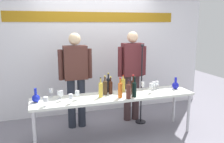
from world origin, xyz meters
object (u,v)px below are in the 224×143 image
(decanter_blue_left, at_px, (36,98))
(wine_glass_left_5, at_px, (59,93))
(wine_bottle_1, at_px, (134,89))
(wine_bottle_2, at_px, (111,87))
(wine_bottle_3, at_px, (123,84))
(wine_bottle_4, at_px, (129,90))
(wine_bottle_6, at_px, (105,87))
(wine_glass_right_2, at_px, (157,83))
(wine_glass_right_3, at_px, (151,86))
(wine_glass_right_1, at_px, (154,84))
(display_table, at_px, (115,99))
(wine_bottle_0, at_px, (133,86))
(wine_glass_left_1, at_px, (51,91))
(wine_glass_left_3, at_px, (77,93))
(presenter_left, at_px, (76,74))
(decanter_blue_right, at_px, (175,85))
(wine_bottle_8, at_px, (101,89))
(wine_glass_left_4, at_px, (71,97))
(wine_bottle_5, at_px, (108,84))
(wine_glass_right_0, at_px, (143,84))
(wine_glass_left_0, at_px, (46,99))
(presenter_right, at_px, (132,71))
(microphone_stand, at_px, (141,97))
(wine_glass_left_2, at_px, (61,94))

(decanter_blue_left, relative_size, wine_glass_left_5, 1.69)
(wine_bottle_1, relative_size, wine_bottle_2, 1.14)
(wine_bottle_3, distance_m, wine_bottle_4, 0.40)
(wine_bottle_6, bearing_deg, decanter_blue_left, -176.79)
(wine_bottle_3, height_order, wine_glass_right_2, wine_bottle_3)
(wine_bottle_6, distance_m, wine_glass_right_3, 0.79)
(wine_glass_right_1, bearing_deg, display_table, -171.57)
(wine_bottle_0, distance_m, wine_bottle_2, 0.38)
(wine_glass_left_1, distance_m, wine_glass_left_3, 0.45)
(presenter_left, xyz_separation_m, wine_glass_left_5, (-0.34, -0.46, -0.18))
(wine_glass_left_1, bearing_deg, wine_glass_right_1, -3.60)
(wine_bottle_4, distance_m, wine_bottle_6, 0.44)
(wine_bottle_4, bearing_deg, wine_glass_left_5, 161.91)
(decanter_blue_right, bearing_deg, wine_bottle_8, -177.45)
(wine_bottle_3, height_order, wine_glass_right_3, wine_bottle_3)
(presenter_left, bearing_deg, wine_glass_left_4, -104.89)
(wine_bottle_5, xyz_separation_m, wine_bottle_6, (-0.09, -0.12, -0.01))
(decanter_blue_left, distance_m, wine_glass_left_1, 0.30)
(wine_glass_left_4, distance_m, wine_glass_right_0, 1.39)
(wine_bottle_0, xyz_separation_m, wine_glass_right_0, (0.28, 0.21, -0.04))
(decanter_blue_left, bearing_deg, display_table, -2.24)
(wine_bottle_0, relative_size, wine_glass_left_0, 2.42)
(presenter_right, height_order, wine_bottle_1, presenter_right)
(wine_bottle_4, xyz_separation_m, wine_glass_right_0, (0.44, 0.41, -0.03))
(wine_glass_left_4, bearing_deg, wine_glass_left_0, -179.61)
(decanter_blue_right, xyz_separation_m, wine_bottle_2, (-1.22, 0.07, 0.05))
(decanter_blue_left, distance_m, presenter_left, 0.90)
(wine_bottle_6, bearing_deg, display_table, -39.48)
(wine_bottle_5, bearing_deg, wine_bottle_1, -51.67)
(wine_bottle_3, bearing_deg, wine_glass_right_2, -0.11)
(wine_glass_right_1, bearing_deg, wine_bottle_4, -151.74)
(presenter_right, relative_size, wine_glass_left_1, 12.28)
(wine_glass_left_1, xyz_separation_m, wine_glass_right_1, (1.78, -0.11, -0.00))
(display_table, xyz_separation_m, wine_bottle_8, (-0.24, -0.01, 0.19))
(decanter_blue_left, relative_size, wine_bottle_6, 0.68)
(wine_bottle_8, bearing_deg, wine_bottle_0, -1.32)
(wine_bottle_8, relative_size, wine_glass_left_5, 2.56)
(wine_glass_left_4, xyz_separation_m, wine_glass_right_3, (1.39, 0.14, 0.01))
(wine_bottle_6, distance_m, microphone_stand, 0.91)
(wine_bottle_5, distance_m, wine_glass_left_5, 0.86)
(wine_glass_right_1, bearing_deg, presenter_left, 160.55)
(wine_bottle_3, relative_size, microphone_stand, 0.20)
(wine_bottle_8, bearing_deg, wine_glass_left_2, 178.76)
(wine_glass_right_1, xyz_separation_m, wine_glass_right_3, (-0.13, -0.15, 0.01))
(wine_glass_right_3, bearing_deg, wine_glass_right_0, 103.20)
(wine_bottle_8, distance_m, wine_glass_right_2, 1.13)
(decanter_blue_right, bearing_deg, wine_bottle_1, -166.48)
(wine_glass_right_1, bearing_deg, wine_bottle_1, -150.53)
(wine_bottle_1, relative_size, wine_glass_right_3, 2.04)
(presenter_left, distance_m, wine_bottle_0, 1.06)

